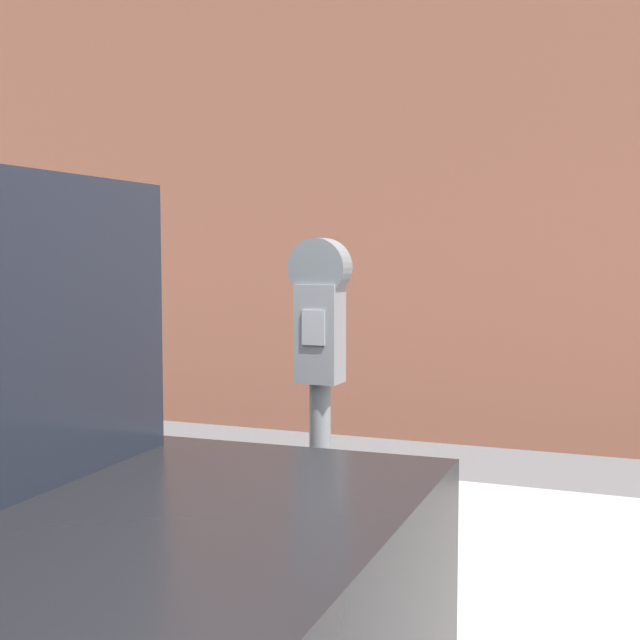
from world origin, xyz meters
TOP-DOWN VIEW (x-y plane):
  - sidewalk at (0.00, 2.20)m, footprint 24.00×2.80m
  - building_facade at (0.00, 5.40)m, footprint 24.00×0.30m
  - parking_meter at (-0.27, 1.19)m, footprint 0.22×0.13m

SIDE VIEW (x-z plane):
  - sidewalk at x=0.00m, z-range 0.00..0.14m
  - parking_meter at x=-0.27m, z-range 0.37..1.86m
  - building_facade at x=0.00m, z-range 0.00..5.98m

